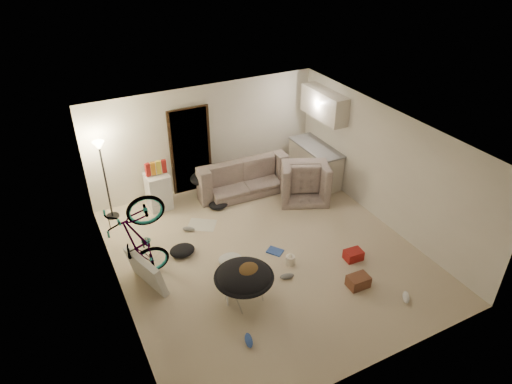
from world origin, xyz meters
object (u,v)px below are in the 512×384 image
armchair (302,181)px  saucer_chair (244,281)px  floor_lamp (102,164)px  juicer (290,259)px  bicycle (142,257)px  tv_box (146,271)px  sofa (240,177)px  mini_fridge (159,191)px  kitchen_counter (315,164)px  drink_case_a (358,281)px  drink_case_b (353,255)px

armchair → saucer_chair: size_ratio=1.07×
floor_lamp → juicer: bearing=-49.7°
bicycle → tv_box: bearing=-174.7°
bicycle → saucer_chair: bearing=-128.3°
sofa → mini_fridge: mini_fridge is taller
kitchen_counter → sofa: size_ratio=0.69×
floor_lamp → sofa: (3.00, -0.20, -0.99)m
mini_fridge → saucer_chair: (0.42, -3.49, 0.01)m
drink_case_a → sofa: bearing=98.3°
tv_box → armchair: bearing=0.9°
bicycle → saucer_chair: size_ratio=1.84×
floor_lamp → bicycle: 2.42m
sofa → mini_fridge: 1.95m
sofa → armchair: armchair is taller
kitchen_counter → drink_case_a: kitchen_counter is taller
floor_lamp → drink_case_a: (3.43, -4.21, -1.20)m
kitchen_counter → drink_case_b: bearing=-109.2°
sofa → drink_case_a: 4.04m
tv_box → mini_fridge: bearing=50.2°
tv_box → drink_case_b: bearing=-34.4°
armchair → juicer: 2.59m
armchair → drink_case_b: 2.54m
sofa → juicer: (-0.34, -2.94, -0.21)m
kitchen_counter → armchair: size_ratio=1.38×
floor_lamp → mini_fridge: floor_lamp is taller
kitchen_counter → saucer_chair: (-3.36, -2.94, -0.01)m
kitchen_counter → tv_box: (-4.73, -1.82, -0.12)m
drink_case_b → armchair: bearing=85.4°
floor_lamp → saucer_chair: bearing=-67.7°
armchair → juicer: size_ratio=4.27×
saucer_chair → mini_fridge: bearing=96.9°
floor_lamp → sofa: floor_lamp is taller
bicycle → drink_case_b: 3.95m
sofa → drink_case_b: bearing=105.8°
mini_fridge → sofa: bearing=-3.9°
drink_case_a → tv_box: bearing=154.6°
juicer → armchair: bearing=53.2°
tv_box → drink_case_a: bearing=-45.5°
tv_box → drink_case_a: 3.76m
bicycle → saucer_chair: (1.37, -1.31, -0.06)m
sofa → juicer: bearing=85.6°
mini_fridge → drink_case_a: (2.38, -4.11, -0.31)m
kitchen_counter → bicycle: (-4.73, -1.63, 0.05)m
armchair → bicycle: bearing=40.4°
bicycle → mini_fridge: bearing=-18.2°
drink_case_b → bicycle: bearing=165.3°
saucer_chair → drink_case_a: 2.07m
saucer_chair → tv_box: saucer_chair is taller
floor_lamp → mini_fridge: bearing=-5.4°
kitchen_counter → tv_box: bearing=-158.9°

